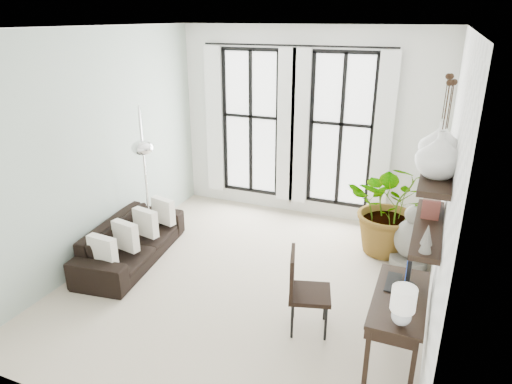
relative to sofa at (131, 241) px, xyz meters
The scene contains 16 objects.
floor 1.83m from the sofa, ahead, with size 5.00×5.00×0.00m, color #B5A690.
ceiling 3.42m from the sofa, ahead, with size 5.00×5.00×0.00m, color white.
wall_left 1.38m from the sofa, behind, with size 5.00×5.00×0.00m, color #9DAFA2.
wall_right 4.26m from the sofa, ahead, with size 5.00×5.00×0.00m, color white.
wall_back 3.40m from the sofa, 55.06° to the left, with size 4.50×4.50×0.00m, color white.
windows 3.23m from the sofa, 57.44° to the left, with size 3.26×0.13×2.65m.
wall_shelves 4.21m from the sofa, ahead, with size 0.25×1.30×0.60m.
sofa is the anchor object (origin of this frame).
throw_pillows 0.23m from the sofa, ahead, with size 0.40×1.52×0.40m.
plant 3.81m from the sofa, 25.79° to the left, with size 1.32×1.14×1.46m, color #2D7228.
desk 3.83m from the sofa, 10.56° to the right, with size 0.51×1.20×1.11m.
desk_chair 2.80m from the sofa, 12.09° to the right, with size 0.56×0.56×0.96m.
arc_lamp 1.42m from the sofa, 71.85° to the left, with size 0.71×0.86×2.20m.
buddha 3.95m from the sofa, 19.16° to the left, with size 0.52×0.52×0.93m.
vase_a 4.47m from the sofa, 12.88° to the right, with size 0.37×0.37×0.38m, color white.
vase_b 4.41m from the sofa, ahead, with size 0.37×0.37×0.38m, color white.
Camera 1 is at (2.08, -4.82, 3.31)m, focal length 32.00 mm.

